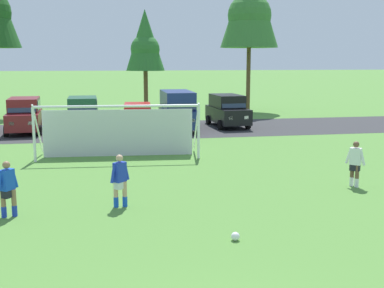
{
  "coord_description": "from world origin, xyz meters",
  "views": [
    {
      "loc": [
        -1.59,
        -5.94,
        4.46
      ],
      "look_at": [
        1.31,
        9.43,
        1.78
      ],
      "focal_mm": 45.76,
      "sensor_mm": 36.0,
      "label": 1
    }
  ],
  "objects_px": {
    "parked_car_slot_left": "(25,115)",
    "soccer_ball": "(235,236)",
    "player_defender_far": "(355,164)",
    "player_striker_near": "(8,189)",
    "soccer_goal": "(118,129)",
    "parked_car_slot_center": "(138,116)",
    "parked_car_slot_center_left": "(83,114)",
    "parked_car_slot_center_right": "(178,110)",
    "parked_car_slot_right": "(227,110)",
    "player_midfield_center": "(120,181)"
  },
  "relations": [
    {
      "from": "player_striker_near",
      "to": "player_midfield_center",
      "type": "xyz_separation_m",
      "value": [
        3.2,
        0.39,
        0.0
      ]
    },
    {
      "from": "soccer_ball",
      "to": "parked_car_slot_right",
      "type": "bearing_deg",
      "value": 75.76
    },
    {
      "from": "soccer_ball",
      "to": "parked_car_slot_center_left",
      "type": "bearing_deg",
      "value": 101.92
    },
    {
      "from": "soccer_goal",
      "to": "parked_car_slot_center_right",
      "type": "distance_m",
      "value": 9.11
    },
    {
      "from": "parked_car_slot_center_right",
      "to": "parked_car_slot_right",
      "type": "xyz_separation_m",
      "value": [
        3.62,
        1.21,
        -0.23
      ]
    },
    {
      "from": "soccer_ball",
      "to": "parked_car_slot_right",
      "type": "height_order",
      "value": "parked_car_slot_right"
    },
    {
      "from": "player_midfield_center",
      "to": "parked_car_slot_left",
      "type": "height_order",
      "value": "parked_car_slot_left"
    },
    {
      "from": "player_midfield_center",
      "to": "parked_car_slot_center_left",
      "type": "xyz_separation_m",
      "value": [
        -1.61,
        16.97,
        0.29
      ]
    },
    {
      "from": "parked_car_slot_right",
      "to": "player_midfield_center",
      "type": "bearing_deg",
      "value": -114.66
    },
    {
      "from": "player_striker_near",
      "to": "parked_car_slot_right",
      "type": "distance_m",
      "value": 21.01
    },
    {
      "from": "parked_car_slot_center_left",
      "to": "parked_car_slot_center",
      "type": "bearing_deg",
      "value": -0.06
    },
    {
      "from": "soccer_ball",
      "to": "parked_car_slot_center_right",
      "type": "height_order",
      "value": "parked_car_slot_center_right"
    },
    {
      "from": "parked_car_slot_left",
      "to": "parked_car_slot_right",
      "type": "bearing_deg",
      "value": 1.87
    },
    {
      "from": "parked_car_slot_left",
      "to": "player_striker_near",
      "type": "bearing_deg",
      "value": -83.56
    },
    {
      "from": "player_defender_far",
      "to": "parked_car_slot_right",
      "type": "xyz_separation_m",
      "value": [
        -0.34,
        16.45,
        0.29
      ]
    },
    {
      "from": "soccer_goal",
      "to": "player_defender_far",
      "type": "xyz_separation_m",
      "value": [
        8.05,
        -7.1,
        -0.47
      ]
    },
    {
      "from": "player_striker_near",
      "to": "parked_car_slot_center_left",
      "type": "distance_m",
      "value": 17.43
    },
    {
      "from": "soccer_goal",
      "to": "parked_car_slot_center_left",
      "type": "bearing_deg",
      "value": 101.91
    },
    {
      "from": "player_midfield_center",
      "to": "soccer_goal",
      "type": "bearing_deg",
      "value": 88.02
    },
    {
      "from": "parked_car_slot_right",
      "to": "soccer_ball",
      "type": "bearing_deg",
      "value": -104.24
    },
    {
      "from": "player_striker_near",
      "to": "parked_car_slot_right",
      "type": "bearing_deg",
      "value": 57.83
    },
    {
      "from": "player_midfield_center",
      "to": "parked_car_slot_center",
      "type": "bearing_deg",
      "value": 83.77
    },
    {
      "from": "parked_car_slot_left",
      "to": "soccer_ball",
      "type": "bearing_deg",
      "value": -68.93
    },
    {
      "from": "parked_car_slot_left",
      "to": "parked_car_slot_right",
      "type": "distance_m",
      "value": 13.15
    },
    {
      "from": "soccer_ball",
      "to": "player_defender_far",
      "type": "height_order",
      "value": "player_defender_far"
    },
    {
      "from": "soccer_ball",
      "to": "parked_car_slot_center_left",
      "type": "distance_m",
      "value": 20.88
    },
    {
      "from": "parked_car_slot_left",
      "to": "parked_car_slot_center_right",
      "type": "xyz_separation_m",
      "value": [
        9.52,
        -0.78,
        0.23
      ]
    },
    {
      "from": "parked_car_slot_center_left",
      "to": "player_striker_near",
      "type": "bearing_deg",
      "value": -95.24
    },
    {
      "from": "player_striker_near",
      "to": "parked_car_slot_center",
      "type": "relative_size",
      "value": 0.38
    },
    {
      "from": "soccer_goal",
      "to": "player_midfield_center",
      "type": "bearing_deg",
      "value": -91.98
    },
    {
      "from": "parked_car_slot_center_left",
      "to": "player_midfield_center",
      "type": "bearing_deg",
      "value": -84.59
    },
    {
      "from": "parked_car_slot_left",
      "to": "parked_car_slot_center",
      "type": "distance_m",
      "value": 7.01
    },
    {
      "from": "player_midfield_center",
      "to": "parked_car_slot_center",
      "type": "xyz_separation_m",
      "value": [
        1.85,
        16.97,
        0.05
      ]
    },
    {
      "from": "parked_car_slot_center_right",
      "to": "parked_car_slot_right",
      "type": "relative_size",
      "value": 1.03
    },
    {
      "from": "soccer_goal",
      "to": "parked_car_slot_right",
      "type": "height_order",
      "value": "soccer_goal"
    },
    {
      "from": "player_striker_near",
      "to": "soccer_goal",
      "type": "bearing_deg",
      "value": 67.6
    },
    {
      "from": "parked_car_slot_right",
      "to": "parked_car_slot_center_right",
      "type": "bearing_deg",
      "value": -161.6
    },
    {
      "from": "parked_car_slot_center_left",
      "to": "parked_car_slot_center",
      "type": "height_order",
      "value": "parked_car_slot_center_left"
    },
    {
      "from": "parked_car_slot_center_right",
      "to": "parked_car_slot_center",
      "type": "bearing_deg",
      "value": 162.74
    },
    {
      "from": "player_striker_near",
      "to": "parked_car_slot_center_right",
      "type": "distance_m",
      "value": 18.23
    },
    {
      "from": "parked_car_slot_center",
      "to": "player_striker_near",
      "type": "bearing_deg",
      "value": -106.22
    },
    {
      "from": "parked_car_slot_center",
      "to": "parked_car_slot_center_left",
      "type": "bearing_deg",
      "value": 179.94
    },
    {
      "from": "player_striker_near",
      "to": "parked_car_slot_left",
      "type": "xyz_separation_m",
      "value": [
        -1.96,
        17.35,
        0.29
      ]
    },
    {
      "from": "player_defender_far",
      "to": "parked_car_slot_center",
      "type": "bearing_deg",
      "value": 112.0
    },
    {
      "from": "parked_car_slot_left",
      "to": "parked_car_slot_center_left",
      "type": "xyz_separation_m",
      "value": [
        3.55,
        0.01,
        0.0
      ]
    },
    {
      "from": "parked_car_slot_center",
      "to": "parked_car_slot_center_right",
      "type": "xyz_separation_m",
      "value": [
        2.51,
        -0.78,
        0.47
      ]
    },
    {
      "from": "player_midfield_center",
      "to": "parked_car_slot_center_right",
      "type": "height_order",
      "value": "parked_car_slot_center_right"
    },
    {
      "from": "parked_car_slot_center_left",
      "to": "parked_car_slot_center_right",
      "type": "bearing_deg",
      "value": -7.48
    },
    {
      "from": "player_striker_near",
      "to": "parked_car_slot_center",
      "type": "height_order",
      "value": "parked_car_slot_center"
    },
    {
      "from": "soccer_ball",
      "to": "player_midfield_center",
      "type": "distance_m",
      "value": 4.42
    }
  ]
}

